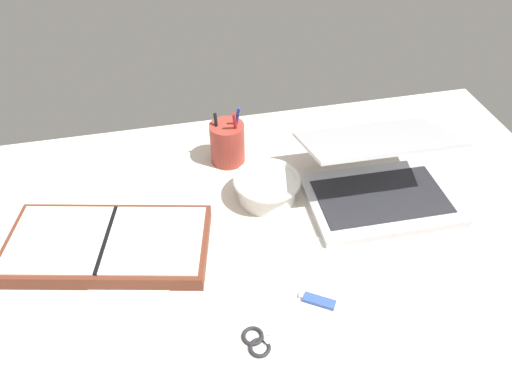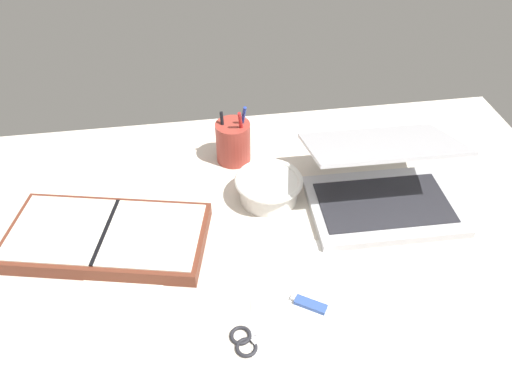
{
  "view_description": "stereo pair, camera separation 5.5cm",
  "coord_description": "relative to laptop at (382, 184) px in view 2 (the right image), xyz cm",
  "views": [
    {
      "loc": [
        -20.78,
        -66.13,
        79.11
      ],
      "look_at": [
        -3.67,
        10.38,
        9.0
      ],
      "focal_mm": 35.0,
      "sensor_mm": 36.0,
      "label": 1
    },
    {
      "loc": [
        -15.38,
        -67.14,
        79.11
      ],
      "look_at": [
        -3.67,
        10.38,
        9.0
      ],
      "focal_mm": 35.0,
      "sensor_mm": 36.0,
      "label": 2
    }
  ],
  "objects": [
    {
      "name": "desk_top",
      "position": [
        -24.71,
        -11.01,
        -5.99
      ],
      "size": [
        140.0,
        100.0,
        2.0
      ],
      "primitive_type": "cube",
      "color": "beige",
      "rests_on": "ground"
    },
    {
      "name": "laptop",
      "position": [
        0.0,
        0.0,
        0.0
      ],
      "size": [
        33.03,
        30.11,
        16.37
      ],
      "rotation": [
        0.0,
        0.0,
        -0.02
      ],
      "color": "#B7B7BC",
      "rests_on": "desk_top"
    },
    {
      "name": "bowl",
      "position": [
        -25.11,
        4.6,
        -1.7
      ],
      "size": [
        15.25,
        15.25,
        5.91
      ],
      "color": "silver",
      "rests_on": "desk_top"
    },
    {
      "name": "pen_cup",
      "position": [
        -30.83,
        20.25,
        0.31
      ],
      "size": [
        8.41,
        8.41,
        15.54
      ],
      "color": "#9E382D",
      "rests_on": "desk_top"
    },
    {
      "name": "planner",
      "position": [
        -59.98,
        -3.86,
        -3.27
      ],
      "size": [
        44.1,
        29.07,
        3.62
      ],
      "rotation": [
        0.0,
        0.0,
        -0.23
      ],
      "color": "brown",
      "rests_on": "desk_top"
    },
    {
      "name": "scissors",
      "position": [
        -33.77,
        -30.9,
        -4.65
      ],
      "size": [
        12.97,
        7.6,
        0.8
      ],
      "rotation": [
        0.0,
        0.0,
        0.27
      ],
      "color": "#B7B7BC",
      "rests_on": "desk_top"
    },
    {
      "name": "paper_sheet_front",
      "position": [
        -23.51,
        -23.86,
        -4.91
      ],
      "size": [
        21.99,
        31.29,
        0.16
      ],
      "primitive_type": "cube",
      "rotation": [
        0.0,
        0.0,
        -0.12
      ],
      "color": "white",
      "rests_on": "desk_top"
    },
    {
      "name": "paper_sheet_beside_planner",
      "position": [
        -56.18,
        -19.94,
        -4.91
      ],
      "size": [
        16.66,
        29.29,
        0.16
      ],
      "primitive_type": "cube",
      "rotation": [
        0.0,
        0.0,
        0.06
      ],
      "color": "silver",
      "rests_on": "desk_top"
    },
    {
      "name": "usb_drive",
      "position": [
        -22.21,
        -25.65,
        -4.49
      ],
      "size": [
        6.9,
        5.29,
        1.0
      ],
      "rotation": [
        0.0,
        0.0,
        0.99
      ],
      "color": "#33519E",
      "rests_on": "desk_top"
    }
  ]
}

